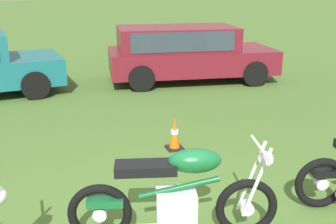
{
  "coord_description": "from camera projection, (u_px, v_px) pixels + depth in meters",
  "views": [
    {
      "loc": [
        -1.23,
        -3.02,
        2.53
      ],
      "look_at": [
        0.61,
        2.29,
        0.71
      ],
      "focal_mm": 43.21,
      "sensor_mm": 36.0,
      "label": 1
    }
  ],
  "objects": [
    {
      "name": "motorcycle_green",
      "position": [
        177.0,
        196.0,
        4.03
      ],
      "size": [
        2.08,
        0.85,
        1.02
      ],
      "rotation": [
        0.0,
        0.0,
        -0.26
      ],
      "color": "black",
      "rests_on": "ground"
    },
    {
      "name": "car_burgundy",
      "position": [
        184.0,
        50.0,
        10.54
      ],
      "size": [
        4.5,
        2.47,
        1.43
      ],
      "rotation": [
        0.0,
        0.0,
        -0.15
      ],
      "color": "maroon",
      "rests_on": "ground"
    },
    {
      "name": "traffic_cone",
      "position": [
        175.0,
        135.0,
        6.34
      ],
      "size": [
        0.25,
        0.25,
        0.52
      ],
      "color": "#EA590F",
      "rests_on": "ground"
    }
  ]
}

